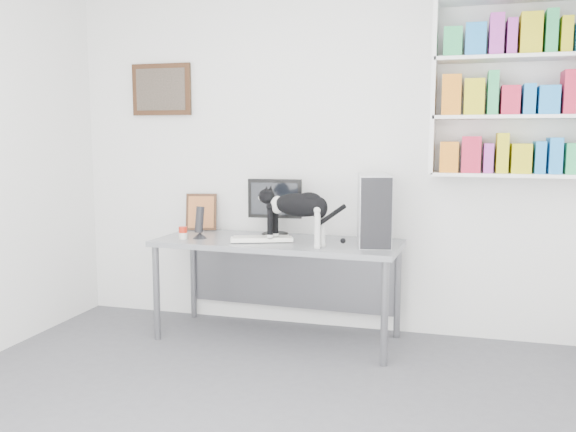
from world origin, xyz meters
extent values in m
cube|color=silver|center=(0.00, 2.00, 1.35)|extent=(4.00, 0.01, 2.70)
cube|color=white|center=(1.40, 1.85, 1.85)|extent=(1.03, 0.28, 1.24)
cube|color=#452516|center=(-1.30, 1.97, 1.90)|extent=(0.52, 0.04, 0.42)
cube|color=slate|center=(-0.18, 1.58, 0.38)|extent=(1.83, 0.78, 0.75)
cube|color=black|center=(-0.27, 1.80, 0.98)|extent=(0.44, 0.24, 0.45)
cube|color=white|center=(-0.28, 1.51, 0.77)|extent=(0.48, 0.32, 0.03)
cube|color=silver|center=(0.52, 1.63, 1.00)|extent=(0.31, 0.53, 0.50)
cylinder|color=black|center=(-0.78, 1.51, 0.88)|extent=(0.14, 0.14, 0.25)
cube|color=#452516|center=(-0.93, 1.89, 0.91)|extent=(0.27, 0.16, 0.31)
cylinder|color=red|center=(-0.88, 1.44, 0.80)|extent=(0.07, 0.07, 0.09)
camera|label=1|loc=(1.09, -2.68, 1.52)|focal=38.00mm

